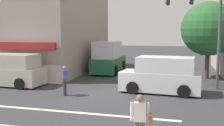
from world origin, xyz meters
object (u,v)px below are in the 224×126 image
at_px(van_waiting_far, 11,71).
at_px(pedestrian_mid_crossing, 65,79).
at_px(van_crossing_center, 162,76).
at_px(utility_pole_near_left, 8,24).
at_px(pedestrian_foreground_with_bag, 140,118).
at_px(box_truck_parked_curbside, 109,58).
at_px(street_tree, 208,29).
at_px(traffic_light_mast, 203,22).

xyz_separation_m(van_waiting_far, pedestrian_mid_crossing, (4.69, -1.65, -0.05)).
relative_size(van_crossing_center, van_waiting_far, 1.02).
relative_size(utility_pole_near_left, van_waiting_far, 1.76).
height_order(van_crossing_center, pedestrian_foreground_with_bag, van_crossing_center).
distance_m(utility_pole_near_left, box_truck_parked_curbside, 8.75).
relative_size(van_crossing_center, pedestrian_mid_crossing, 2.83).
bearing_deg(pedestrian_foreground_with_bag, street_tree, 77.59).
bearing_deg(utility_pole_near_left, van_crossing_center, -10.77).
height_order(van_waiting_far, box_truck_parked_curbside, box_truck_parked_curbside).
bearing_deg(van_crossing_center, van_waiting_far, -177.17).
height_order(pedestrian_foreground_with_bag, pedestrian_mid_crossing, same).
height_order(van_waiting_far, pedestrian_mid_crossing, van_waiting_far).
xyz_separation_m(box_truck_parked_curbside, pedestrian_foreground_with_bag, (5.17, -14.79, -0.30)).
bearing_deg(traffic_light_mast, street_tree, 80.20).
height_order(box_truck_parked_curbside, pedestrian_foreground_with_bag, box_truck_parked_curbside).
bearing_deg(utility_pole_near_left, van_waiting_far, -52.51).
bearing_deg(pedestrian_mid_crossing, van_crossing_center, 22.46).
bearing_deg(street_tree, box_truck_parked_curbside, 172.97).
bearing_deg(van_waiting_far, pedestrian_mid_crossing, -19.40).
distance_m(utility_pole_near_left, pedestrian_foreground_with_bag, 16.00).
height_order(street_tree, van_waiting_far, street_tree).
relative_size(traffic_light_mast, pedestrian_foreground_with_bag, 3.71).
xyz_separation_m(van_waiting_far, box_truck_parked_curbside, (4.66, 7.43, 0.25)).
relative_size(utility_pole_near_left, pedestrian_mid_crossing, 4.87).
xyz_separation_m(street_tree, van_crossing_center, (-3.00, -5.93, -2.80)).
xyz_separation_m(street_tree, box_truck_parked_curbside, (-8.20, 1.01, -2.56)).
relative_size(box_truck_parked_curbside, pedestrian_mid_crossing, 3.39).
bearing_deg(van_crossing_center, pedestrian_foreground_with_bag, -90.26).
bearing_deg(traffic_light_mast, pedestrian_foreground_with_bag, -103.46).
bearing_deg(box_truck_parked_curbside, pedestrian_mid_crossing, -89.80).
bearing_deg(utility_pole_near_left, traffic_light_mast, -1.43).
relative_size(utility_pole_near_left, box_truck_parked_curbside, 1.44).
bearing_deg(van_crossing_center, utility_pole_near_left, 169.23).
bearing_deg(pedestrian_mid_crossing, traffic_light_mast, 28.51).
distance_m(street_tree, van_crossing_center, 7.21).
relative_size(box_truck_parked_curbside, pedestrian_foreground_with_bag, 3.39).
bearing_deg(pedestrian_foreground_with_bag, van_waiting_far, 143.16).
distance_m(box_truck_parked_curbside, pedestrian_mid_crossing, 9.08).
distance_m(van_crossing_center, van_waiting_far, 9.87).
height_order(utility_pole_near_left, traffic_light_mast, utility_pole_near_left).
distance_m(utility_pole_near_left, traffic_light_mast, 14.29).
bearing_deg(pedestrian_foreground_with_bag, traffic_light_mast, 76.54).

